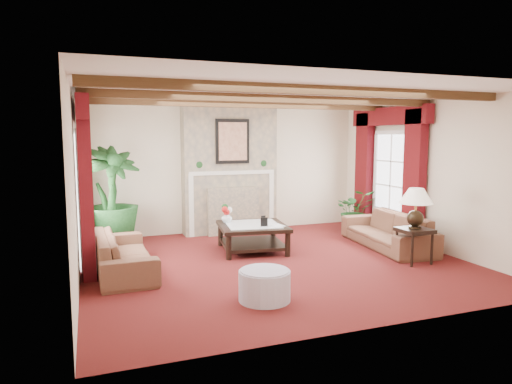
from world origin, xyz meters
name	(u,v)px	position (x,y,z in m)	size (l,w,h in m)	color
floor	(276,262)	(0.00, 0.00, 0.00)	(6.00, 6.00, 0.00)	#4A0D11
ceiling	(277,95)	(0.00, 0.00, 2.70)	(6.00, 6.00, 0.00)	white
back_wall	(227,169)	(0.00, 2.75, 1.35)	(6.00, 0.02, 2.70)	beige
left_wall	(75,188)	(-3.00, 0.00, 1.35)	(0.02, 5.50, 2.70)	beige
right_wall	(427,175)	(3.00, 0.00, 1.35)	(0.02, 5.50, 2.70)	beige
ceiling_beams	(276,99)	(0.00, 0.00, 2.64)	(6.00, 3.00, 0.12)	#372311
fireplace	(229,105)	(0.00, 2.55, 2.70)	(2.00, 0.52, 2.70)	#9E8866
french_door_left	(76,131)	(-2.97, 1.00, 2.13)	(0.10, 1.10, 2.16)	white
french_door_right	(393,132)	(2.97, 1.00, 2.13)	(0.10, 1.10, 2.16)	white
curtains_left	(83,104)	(-2.86, 1.00, 2.55)	(0.20, 2.40, 2.55)	#440909
curtains_right	(389,111)	(2.86, 1.00, 2.55)	(0.20, 2.40, 2.55)	#440909
sofa_left	(123,247)	(-2.37, 0.31, 0.39)	(0.64, 2.03, 0.79)	#3B1019
sofa_right	(387,225)	(2.35, 0.25, 0.42)	(0.83, 2.20, 0.84)	#3B1019
potted_palm	(111,219)	(-2.46, 2.01, 0.53)	(1.68, 2.14, 1.05)	black
small_plant	(355,215)	(2.56, 1.68, 0.36)	(1.09, 1.14, 0.72)	black
coffee_table	(253,238)	(-0.10, 0.85, 0.24)	(1.17, 1.17, 0.48)	black
side_table	(414,246)	(2.11, -0.80, 0.29)	(0.48, 0.48, 0.57)	black
ottoman	(265,286)	(-0.81, -1.56, 0.19)	(0.65, 0.65, 0.38)	#A3A2B8
table_lamp	(416,208)	(2.11, -0.80, 0.91)	(0.53, 0.53, 0.68)	black
flower_vase	(227,217)	(-0.47, 1.20, 0.58)	(0.26, 0.27, 0.19)	silver
book	(273,219)	(0.16, 0.53, 0.61)	(0.20, 0.05, 0.27)	black
photo_frame_a	(264,222)	(0.02, 0.59, 0.56)	(0.12, 0.02, 0.16)	black
photo_frame_b	(263,219)	(0.18, 1.02, 0.54)	(0.09, 0.02, 0.12)	black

